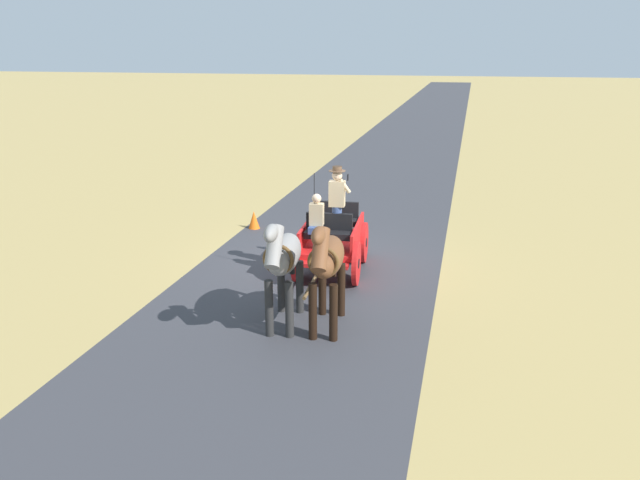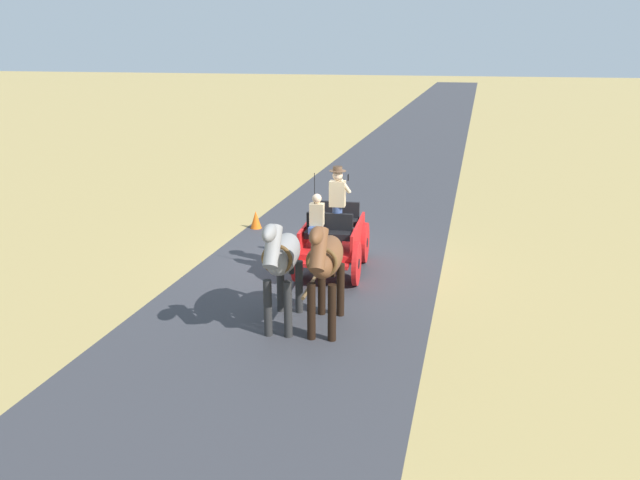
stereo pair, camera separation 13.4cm
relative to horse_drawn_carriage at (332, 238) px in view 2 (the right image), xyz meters
The scene contains 6 objects.
ground_plane 1.10m from the horse_drawn_carriage, 58.52° to the right, with size 200.00×200.00×0.00m, color tan.
road_surface 1.09m from the horse_drawn_carriage, 58.52° to the right, with size 5.62×160.00×0.01m, color #38383D.
horse_drawn_carriage is the anchor object (origin of this frame).
horse_near_side 3.10m from the horse_drawn_carriage, 100.74° to the left, with size 0.68×2.14×2.21m.
horse_off_side 3.10m from the horse_drawn_carriage, 85.80° to the left, with size 0.71×2.14×2.21m.
traffic_cone 4.21m from the horse_drawn_carriage, 45.73° to the right, with size 0.32×0.32×0.50m, color orange.
Camera 2 is at (-3.41, 13.83, 4.96)m, focal length 35.26 mm.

